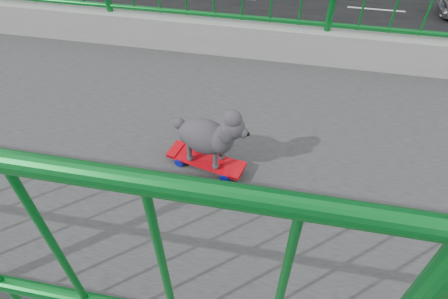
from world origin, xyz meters
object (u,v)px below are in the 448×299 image
skateboard (206,161)px  car_5 (431,186)px  car_2 (434,66)px  poodle (209,135)px  car_0 (361,175)px

skateboard → car_5: bearing=154.5°
car_2 → car_5: (6.40, -1.25, -0.08)m
skateboard → poodle: size_ratio=1.09×
poodle → car_5: bearing=154.7°
skateboard → poodle: poodle is taller
poodle → car_0: 9.43m
poodle → car_2: 15.38m
poodle → car_2: (-12.50, 6.12, -6.54)m
skateboard → car_0: 9.27m
car_2 → car_0: bearing=153.5°
skateboard → car_5: 10.09m
poodle → car_5: poodle is taller
poodle → car_5: (-6.10, 4.87, -6.61)m
car_2 → car_5: car_2 is taller
car_5 → poodle: bearing=-38.6°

